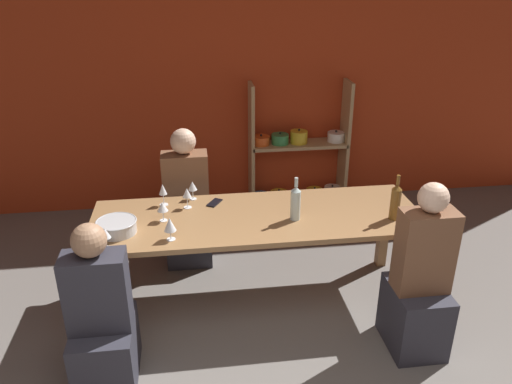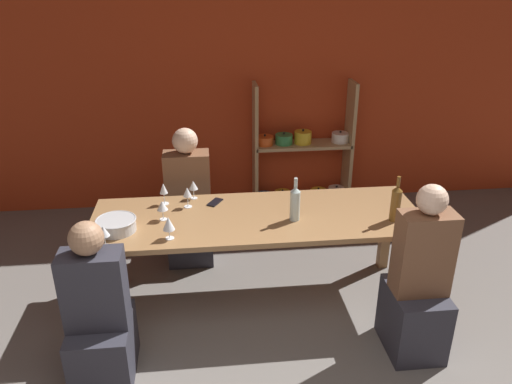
% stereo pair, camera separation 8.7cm
% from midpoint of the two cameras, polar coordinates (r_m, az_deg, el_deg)
% --- Properties ---
extents(wall_back_red, '(8.80, 0.06, 2.70)m').
position_cam_midpoint_polar(wall_back_red, '(5.35, -3.74, 12.27)').
color(wall_back_red, '#B23819').
rests_on(wall_back_red, ground_plane).
extents(shelf_unit, '(1.06, 0.30, 1.38)m').
position_cam_midpoint_polar(shelf_unit, '(5.51, 5.69, 3.15)').
color(shelf_unit, tan).
rests_on(shelf_unit, ground_plane).
extents(dining_table, '(2.50, 0.85, 0.75)m').
position_cam_midpoint_polar(dining_table, '(3.81, 0.82, -3.85)').
color(dining_table, olive).
rests_on(dining_table, ground_plane).
extents(mixing_bowl, '(0.29, 0.29, 0.09)m').
position_cam_midpoint_polar(mixing_bowl, '(3.66, -15.02, -3.60)').
color(mixing_bowl, '#B7BABC').
rests_on(mixing_bowl, dining_table).
extents(wine_bottle_green, '(0.07, 0.07, 0.35)m').
position_cam_midpoint_polar(wine_bottle_green, '(3.79, 16.33, -1.21)').
color(wine_bottle_green, brown).
rests_on(wine_bottle_green, dining_table).
extents(wine_bottle_dark, '(0.07, 0.07, 0.33)m').
position_cam_midpoint_polar(wine_bottle_dark, '(3.67, 5.16, -1.26)').
color(wine_bottle_dark, '#B2C6C1').
rests_on(wine_bottle_dark, dining_table).
extents(wine_glass_red_a, '(0.07, 0.07, 0.18)m').
position_cam_midpoint_polar(wine_glass_red_a, '(3.96, -9.91, 0.31)').
color(wine_glass_red_a, white).
rests_on(wine_glass_red_a, dining_table).
extents(wine_glass_white_a, '(0.07, 0.07, 0.15)m').
position_cam_midpoint_polar(wine_glass_white_a, '(4.03, -6.57, 0.72)').
color(wine_glass_white_a, white).
rests_on(wine_glass_white_a, dining_table).
extents(wine_glass_white_b, '(0.08, 0.08, 0.15)m').
position_cam_midpoint_polar(wine_glass_white_b, '(3.72, -10.00, -1.59)').
color(wine_glass_white_b, white).
rests_on(wine_glass_white_b, dining_table).
extents(wine_glass_empty_a, '(0.08, 0.08, 0.16)m').
position_cam_midpoint_polar(wine_glass_empty_a, '(3.45, -16.31, -4.40)').
color(wine_glass_empty_a, white).
rests_on(wine_glass_empty_a, dining_table).
extents(wine_glass_white_c, '(0.07, 0.07, 0.17)m').
position_cam_midpoint_polar(wine_glass_white_c, '(3.89, -7.23, -0.08)').
color(wine_glass_white_c, white).
rests_on(wine_glass_white_c, dining_table).
extents(wine_glass_white_d, '(0.08, 0.08, 0.17)m').
position_cam_midpoint_polar(wine_glass_white_d, '(3.46, -9.25, -3.63)').
color(wine_glass_white_d, white).
rests_on(wine_glass_white_d, dining_table).
extents(cell_phone, '(0.14, 0.16, 0.01)m').
position_cam_midpoint_polar(cell_phone, '(3.98, -4.08, -1.18)').
color(cell_phone, black).
rests_on(cell_phone, dining_table).
extents(person_near_a, '(0.38, 0.48, 1.12)m').
position_cam_midpoint_polar(person_near_a, '(3.40, -16.73, -14.01)').
color(person_near_a, '#2D2D38').
rests_on(person_near_a, ground_plane).
extents(person_far_a, '(0.40, 0.49, 1.23)m').
position_cam_midpoint_polar(person_far_a, '(4.53, -7.09, -2.18)').
color(person_far_a, '#2D2D38').
rests_on(person_far_a, ground_plane).
extents(person_near_b, '(0.36, 0.45, 1.25)m').
position_cam_midpoint_polar(person_near_b, '(3.60, 18.63, -10.78)').
color(person_near_b, '#2D2D38').
rests_on(person_near_b, ground_plane).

